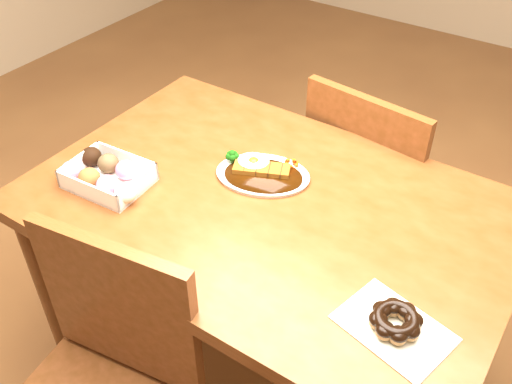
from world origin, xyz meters
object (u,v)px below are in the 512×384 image
Objects in this scene: table at (268,230)px; donut_box at (106,175)px; chair_far at (374,187)px; katsu_curry_plate at (261,172)px; pon_de_ring at (395,322)px.

donut_box is (-0.39, -0.17, 0.13)m from table.
chair_far is 0.90m from donut_box.
katsu_curry_plate is (-0.07, 0.08, 0.11)m from table.
chair_far reaches higher than table.
chair_far is 3.02× the size of katsu_curry_plate.
pon_de_ring is at bearing -24.20° from table.
table is 1.38× the size of chair_far.
table is 4.16× the size of katsu_curry_plate.
chair_far is 0.56m from katsu_curry_plate.
katsu_curry_plate is 1.18× the size of pon_de_ring.
table is at bearing -47.55° from katsu_curry_plate.
donut_box is 0.80m from pon_de_ring.
table is 4.92× the size of pon_de_ring.
chair_far is 3.63× the size of donut_box.
donut_box is (-0.47, -0.71, 0.30)m from chair_far.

